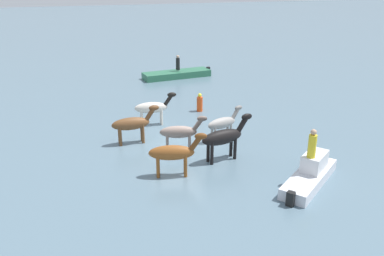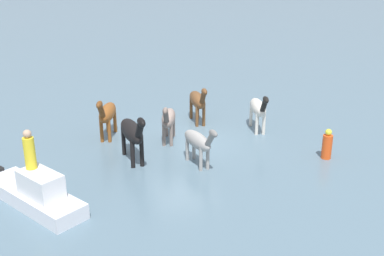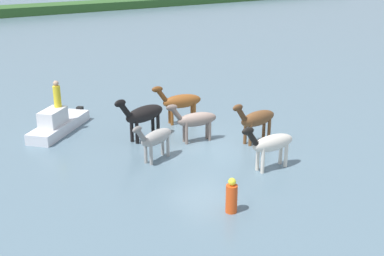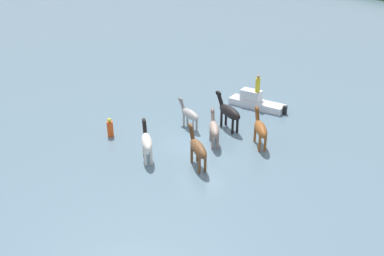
# 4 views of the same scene
# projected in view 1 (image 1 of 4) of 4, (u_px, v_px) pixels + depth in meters

# --- Properties ---
(ground_plane) EXTENTS (186.84, 186.84, 0.00)m
(ground_plane) POSITION_uv_depth(u_px,v_px,m) (178.00, 145.00, 20.22)
(ground_plane) COLOR slate
(horse_lead) EXTENTS (2.37, 0.75, 1.83)m
(horse_lead) POSITION_uv_depth(u_px,v_px,m) (153.00, 108.00, 22.58)
(horse_lead) COLOR silver
(horse_lead) RESTS_ON ground_plane
(horse_gray_outer) EXTENTS (2.45, 1.01, 1.90)m
(horse_gray_outer) POSITION_uv_depth(u_px,v_px,m) (174.00, 153.00, 16.86)
(horse_gray_outer) COLOR brown
(horse_gray_outer) RESTS_ON ground_plane
(horse_dun_straggler) EXTENTS (2.27, 0.95, 1.76)m
(horse_dun_straggler) POSITION_uv_depth(u_px,v_px,m) (180.00, 132.00, 19.25)
(horse_dun_straggler) COLOR gray
(horse_dun_straggler) RESTS_ON ground_plane
(horse_pinto_flank) EXTENTS (2.41, 0.60, 1.88)m
(horse_pinto_flank) POSITION_uv_depth(u_px,v_px,m) (132.00, 124.00, 20.12)
(horse_pinto_flank) COLOR brown
(horse_pinto_flank) RESTS_ON ground_plane
(horse_dark_mare) EXTENTS (2.64, 0.97, 2.04)m
(horse_dark_mare) POSITION_uv_depth(u_px,v_px,m) (224.00, 137.00, 18.27)
(horse_dark_mare) COLOR black
(horse_dark_mare) RESTS_ON ground_plane
(horse_chestnut_trailing) EXTENTS (2.14, 0.94, 1.67)m
(horse_chestnut_trailing) POSITION_uv_depth(u_px,v_px,m) (223.00, 123.00, 20.55)
(horse_chestnut_trailing) COLOR #9E9993
(horse_chestnut_trailing) RESTS_ON ground_plane
(boat_motor_center) EXTENTS (3.68, 3.22, 1.32)m
(boat_motor_center) POSITION_uv_depth(u_px,v_px,m) (310.00, 176.00, 16.51)
(boat_motor_center) COLOR silver
(boat_motor_center) RESTS_ON ground_plane
(boat_dinghy_port) EXTENTS (5.77, 2.11, 0.76)m
(boat_dinghy_port) POSITION_uv_depth(u_px,v_px,m) (177.00, 75.00, 33.15)
(boat_dinghy_port) COLOR #2D6B4C
(boat_dinghy_port) RESTS_ON ground_plane
(person_boatman_standing) EXTENTS (0.32, 0.32, 1.19)m
(person_boatman_standing) POSITION_uv_depth(u_px,v_px,m) (312.00, 144.00, 15.98)
(person_boatman_standing) COLOR yellow
(person_boatman_standing) RESTS_ON boat_motor_center
(person_spotter_bow) EXTENTS (0.32, 0.32, 1.19)m
(person_spotter_bow) POSITION_uv_depth(u_px,v_px,m) (178.00, 63.00, 32.88)
(person_spotter_bow) COLOR black
(person_spotter_bow) RESTS_ON boat_dinghy_port
(buoy_channel_marker) EXTENTS (0.36, 0.36, 1.14)m
(buoy_channel_marker) POSITION_uv_depth(u_px,v_px,m) (200.00, 103.00, 25.01)
(buoy_channel_marker) COLOR #E54C19
(buoy_channel_marker) RESTS_ON ground_plane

